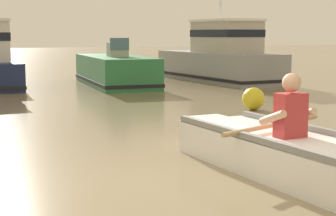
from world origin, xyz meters
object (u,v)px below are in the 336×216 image
object	(u,v)px
moored_boat_grey	(220,58)
mooring_buoy	(253,99)
moored_boat_green	(115,71)
rowboat_with_person	(278,150)

from	to	relation	value
moored_boat_grey	mooring_buoy	world-z (taller)	moored_boat_grey
moored_boat_green	moored_boat_grey	distance (m)	3.84
moored_boat_grey	mooring_buoy	distance (m)	7.39
rowboat_with_person	moored_boat_green	world-z (taller)	moored_boat_green
mooring_buoy	moored_boat_grey	bearing A→B (deg)	68.65
rowboat_with_person	moored_boat_green	xyz separation A→B (m)	(1.31, 11.47, 0.19)
moored_boat_green	mooring_buoy	size ratio (longest dim) A/B	10.09
rowboat_with_person	moored_boat_green	size ratio (longest dim) A/B	0.76
moored_boat_grey	mooring_buoy	size ratio (longest dim) A/B	11.99
moored_boat_grey	moored_boat_green	bearing A→B (deg)	-177.62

